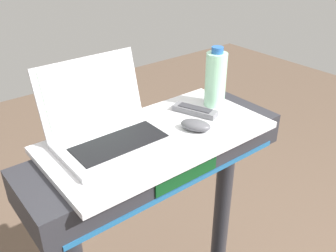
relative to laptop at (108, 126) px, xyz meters
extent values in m
cylinder|color=#28282D|center=(0.48, -0.07, -0.62)|extent=(0.07, 0.07, 0.89)
cube|color=#28282D|center=(0.14, -0.07, -0.12)|extent=(0.90, 0.28, 0.11)
cube|color=#0C3F19|center=(0.14, -0.21, -0.12)|extent=(0.24, 0.01, 0.06)
cube|color=#1E598C|center=(0.14, -0.21, -0.17)|extent=(0.81, 0.00, 0.02)
cube|color=silver|center=(0.14, -0.07, -0.06)|extent=(0.72, 0.37, 0.02)
cube|color=#B7B7BC|center=(0.00, -0.04, -0.04)|extent=(0.34, 0.22, 0.02)
cube|color=black|center=(0.00, -0.06, -0.03)|extent=(0.28, 0.12, 0.00)
cube|color=#B7B7BC|center=(0.00, 0.09, 0.08)|extent=(0.34, 0.06, 0.22)
cube|color=#B2E0B7|center=(0.00, 0.09, 0.08)|extent=(0.30, 0.05, 0.19)
ellipsoid|color=#4C4C51|center=(0.25, -0.12, -0.03)|extent=(0.10, 0.12, 0.03)
cylinder|color=#9EDBB2|center=(0.43, -0.02, 0.05)|extent=(0.08, 0.08, 0.20)
cylinder|color=#2659A5|center=(0.43, -0.02, 0.16)|extent=(0.04, 0.04, 0.02)
cube|color=slate|center=(0.33, -0.03, -0.04)|extent=(0.10, 0.17, 0.02)
cube|color=#333338|center=(0.33, -0.03, -0.03)|extent=(0.07, 0.12, 0.00)
camera|label=1|loc=(-0.47, -0.88, 0.54)|focal=39.31mm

